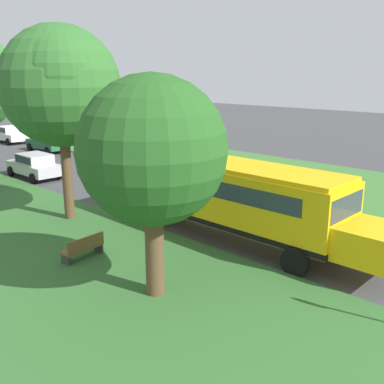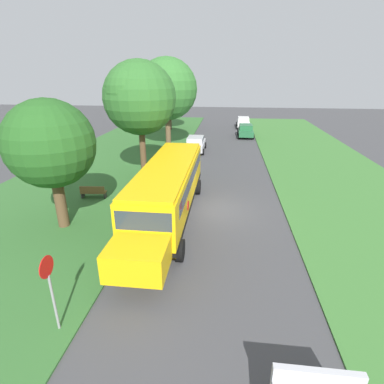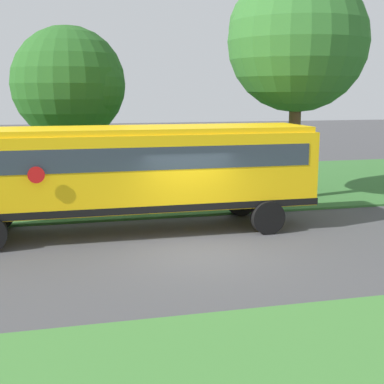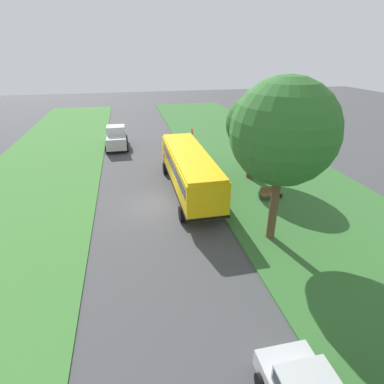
# 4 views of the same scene
# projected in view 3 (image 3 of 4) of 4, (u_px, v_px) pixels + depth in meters

# --- Properties ---
(ground_plane) EXTENTS (120.00, 120.00, 0.00)m
(ground_plane) POSITION_uv_depth(u_px,v_px,m) (201.00, 252.00, 14.15)
(ground_plane) COLOR #424244
(grass_verge) EXTENTS (12.00, 80.00, 0.08)m
(grass_verge) POSITION_uv_depth(u_px,v_px,m) (144.00, 187.00, 23.69)
(grass_verge) COLOR #33662D
(grass_verge) RESTS_ON ground
(school_bus) EXTENTS (2.84, 12.42, 3.16)m
(school_bus) POSITION_uv_depth(u_px,v_px,m) (129.00, 169.00, 15.91)
(school_bus) COLOR yellow
(school_bus) RESTS_ON ground
(oak_tree_beside_bus) EXTENTS (4.31, 4.31, 6.64)m
(oak_tree_beside_bus) POSITION_uv_depth(u_px,v_px,m) (72.00, 85.00, 20.18)
(oak_tree_beside_bus) COLOR brown
(oak_tree_beside_bus) RESTS_ON ground
(oak_tree_roadside_mid) EXTENTS (5.22, 5.22, 8.64)m
(oak_tree_roadside_mid) POSITION_uv_depth(u_px,v_px,m) (292.00, 39.00, 19.89)
(oak_tree_roadside_mid) COLOR brown
(oak_tree_roadside_mid) RESTS_ON ground
(park_bench) EXTENTS (1.64, 0.65, 0.92)m
(park_bench) POSITION_uv_depth(u_px,v_px,m) (169.00, 184.00, 21.90)
(park_bench) COLOR brown
(park_bench) RESTS_ON ground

